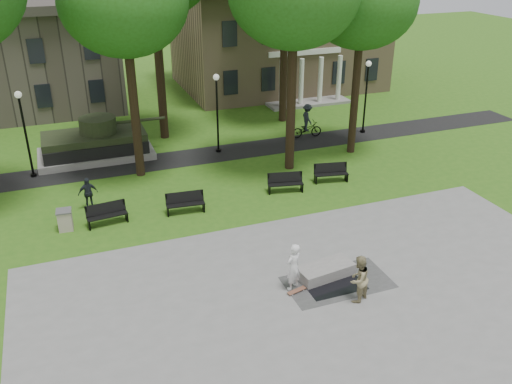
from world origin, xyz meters
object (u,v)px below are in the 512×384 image
at_px(friend_watching, 359,279).
at_px(cyclist, 307,124).
at_px(skateboarder, 293,267).
at_px(trash_bin, 65,220).
at_px(park_bench_0, 107,213).
at_px(concrete_block, 325,270).

bearing_deg(friend_watching, cyclist, -136.03).
relative_size(skateboarder, cyclist, 0.86).
bearing_deg(trash_bin, friend_watching, -43.86).
height_order(park_bench_0, trash_bin, park_bench_0).
distance_m(cyclist, park_bench_0, 15.34).
bearing_deg(park_bench_0, concrete_block, -50.90).
height_order(concrete_block, park_bench_0, park_bench_0).
xyz_separation_m(cyclist, trash_bin, (-15.28, -7.22, -0.41)).
height_order(skateboarder, park_bench_0, skateboarder).
xyz_separation_m(friend_watching, trash_bin, (-9.49, 9.12, -0.44)).
bearing_deg(friend_watching, park_bench_0, -76.04).
relative_size(concrete_block, friend_watching, 1.22).
distance_m(concrete_block, trash_bin, 11.72).
bearing_deg(trash_bin, cyclist, 25.29).
bearing_deg(cyclist, concrete_block, 160.27).
bearing_deg(trash_bin, skateboarder, -45.07).
height_order(skateboarder, cyclist, cyclist).
xyz_separation_m(skateboarder, friend_watching, (1.86, -1.47, -0.04)).
bearing_deg(concrete_block, park_bench_0, 135.45).
bearing_deg(park_bench_0, friend_watching, -55.86).
bearing_deg(cyclist, trash_bin, 118.44).
height_order(concrete_block, friend_watching, friend_watching).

